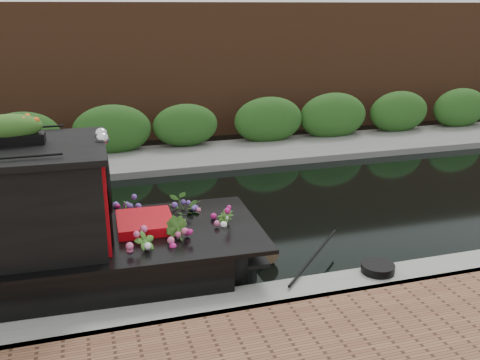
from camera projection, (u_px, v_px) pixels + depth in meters
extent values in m
plane|color=black|center=(130.00, 229.00, 9.79)|extent=(80.00, 80.00, 0.00)
cube|color=gray|center=(157.00, 328.00, 6.79)|extent=(40.00, 0.60, 0.50)
cube|color=slate|center=(113.00, 166.00, 13.61)|extent=(40.00, 2.40, 0.34)
cube|color=#25521B|center=(110.00, 157.00, 14.43)|extent=(40.00, 1.10, 2.80)
cube|color=brown|center=(106.00, 140.00, 16.34)|extent=(40.00, 1.00, 8.00)
cube|color=red|center=(106.00, 191.00, 7.52)|extent=(0.13, 1.75, 1.35)
cube|color=red|center=(146.00, 234.00, 7.89)|extent=(0.83, 0.93, 0.50)
sphere|color=silver|center=(103.00, 139.00, 7.15)|extent=(0.18, 0.18, 0.18)
sphere|color=silver|center=(101.00, 134.00, 7.41)|extent=(0.18, 0.18, 0.18)
cube|color=black|center=(10.00, 140.00, 6.95)|extent=(0.87, 0.29, 0.14)
ellipsoid|color=orange|center=(8.00, 125.00, 6.89)|extent=(0.94, 0.28, 0.24)
imported|color=#386923|center=(146.00, 253.00, 7.19)|extent=(0.37, 0.33, 0.58)
imported|color=#386923|center=(178.00, 241.00, 7.45)|extent=(0.46, 0.47, 0.66)
imported|color=#386923|center=(187.00, 214.00, 8.48)|extent=(0.59, 0.52, 0.60)
imported|color=#386923|center=(225.00, 227.00, 8.07)|extent=(0.39, 0.39, 0.53)
imported|color=#386923|center=(130.00, 216.00, 8.51)|extent=(0.26, 0.32, 0.52)
cylinder|color=brown|center=(266.00, 251.00, 8.58)|extent=(0.32, 0.36, 0.32)
cylinder|color=black|center=(378.00, 268.00, 7.68)|extent=(0.48, 0.48, 0.12)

